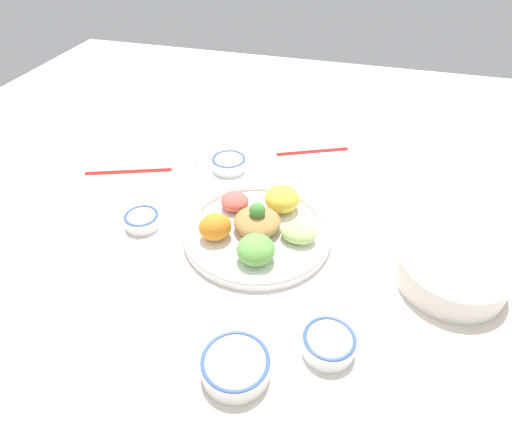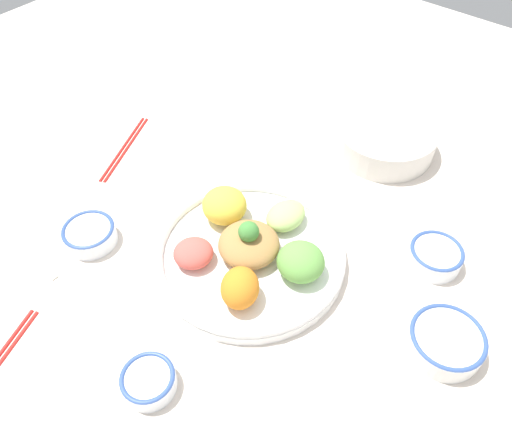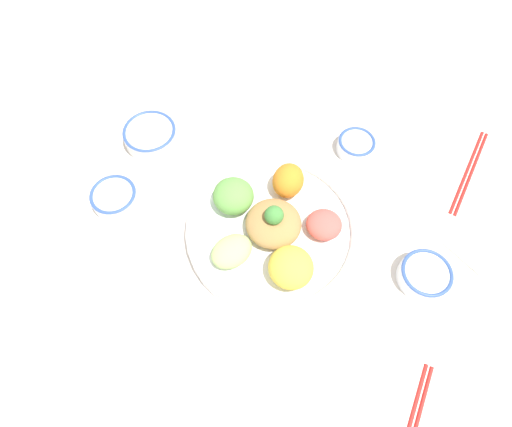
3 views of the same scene
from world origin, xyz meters
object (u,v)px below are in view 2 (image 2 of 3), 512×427
side_serving_bowl (385,138)px  serving_spoon_main (28,254)px  sauce_bowl_red (435,256)px  chopsticks_pair_near (125,147)px  rice_bowl_plain (446,341)px  rice_bowl_blue (148,381)px  sauce_bowl_dark (90,234)px  salad_platter (249,250)px

side_serving_bowl → serving_spoon_main: 0.77m
sauce_bowl_red → serving_spoon_main: bearing=37.9°
sauce_bowl_red → serving_spoon_main: size_ratio=0.73×
chopsticks_pair_near → serving_spoon_main: size_ratio=1.62×
rice_bowl_plain → rice_bowl_blue: bearing=47.1°
sauce_bowl_red → sauce_bowl_dark: size_ratio=0.98×
salad_platter → serving_spoon_main: salad_platter is taller
chopsticks_pair_near → serving_spoon_main: chopsticks_pair_near is taller
salad_platter → sauce_bowl_dark: (0.26, 0.16, -0.01)m
salad_platter → sauce_bowl_red: 0.33m
chopsticks_pair_near → side_serving_bowl: bearing=104.4°
chopsticks_pair_near → sauce_bowl_dark: bearing=11.8°
serving_spoon_main → salad_platter: bearing=38.1°
side_serving_bowl → salad_platter: bearing=85.5°
salad_platter → chopsticks_pair_near: 0.42m
salad_platter → chopsticks_pair_near: size_ratio=1.64×
rice_bowl_plain → chopsticks_pair_near: 0.77m
sauce_bowl_red → rice_bowl_plain: (-0.09, 0.15, 0.00)m
side_serving_bowl → chopsticks_pair_near: side_serving_bowl is taller
salad_platter → side_serving_bowl: size_ratio=1.58×
rice_bowl_plain → chopsticks_pair_near: (0.77, -0.00, -0.02)m
sauce_bowl_dark → rice_bowl_blue: bearing=157.4°
sauce_bowl_red → chopsticks_pair_near: (0.68, 0.14, -0.02)m
sauce_bowl_red → side_serving_bowl: 0.32m
salad_platter → rice_bowl_blue: bearing=97.8°
rice_bowl_plain → serving_spoon_main: 0.75m
sauce_bowl_red → rice_bowl_plain: 0.17m
salad_platter → rice_bowl_plain: salad_platter is taller
sauce_bowl_red → rice_bowl_plain: size_ratio=0.80×
salad_platter → sauce_bowl_red: bearing=-142.2°
sauce_bowl_red → serving_spoon_main: (0.59, 0.46, -0.02)m
rice_bowl_blue → chopsticks_pair_near: rice_bowl_blue is taller
rice_bowl_blue → sauce_bowl_red: bearing=-114.9°
salad_platter → serving_spoon_main: size_ratio=2.67×
sauce_bowl_dark → chopsticks_pair_near: sauce_bowl_dark is taller
rice_bowl_blue → serving_spoon_main: 0.36m
sauce_bowl_dark → sauce_bowl_red: bearing=-145.3°
rice_bowl_plain → side_serving_bowl: side_serving_bowl is taller
rice_bowl_blue → serving_spoon_main: size_ratio=0.63×
sauce_bowl_dark → salad_platter: bearing=-148.7°
salad_platter → rice_bowl_blue: (-0.04, 0.28, -0.01)m
sauce_bowl_dark → chopsticks_pair_near: 0.27m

